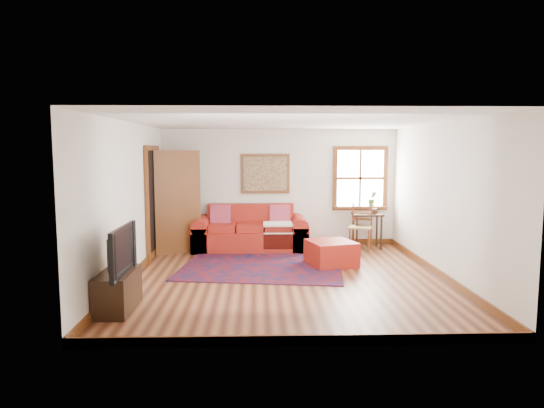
{
  "coord_description": "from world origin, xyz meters",
  "views": [
    {
      "loc": [
        -0.47,
        -7.65,
        2.07
      ],
      "look_at": [
        -0.22,
        0.6,
        1.14
      ],
      "focal_mm": 32.0,
      "sensor_mm": 36.0,
      "label": 1
    }
  ],
  "objects_px": {
    "red_leather_sofa": "(250,235)",
    "side_table": "(367,219)",
    "red_ottoman": "(331,253)",
    "media_cabinet": "(118,291)",
    "ladder_back_chair": "(361,225)"
  },
  "relations": [
    {
      "from": "red_leather_sofa",
      "to": "ladder_back_chair",
      "type": "relative_size",
      "value": 2.46
    },
    {
      "from": "red_leather_sofa",
      "to": "side_table",
      "type": "xyz_separation_m",
      "value": [
        2.45,
        0.06,
        0.3
      ]
    },
    {
      "from": "red_leather_sofa",
      "to": "side_table",
      "type": "relative_size",
      "value": 3.21
    },
    {
      "from": "red_leather_sofa",
      "to": "side_table",
      "type": "distance_m",
      "value": 2.47
    },
    {
      "from": "red_ottoman",
      "to": "side_table",
      "type": "relative_size",
      "value": 1.05
    },
    {
      "from": "ladder_back_chair",
      "to": "media_cabinet",
      "type": "xyz_separation_m",
      "value": [
        -3.95,
        -3.7,
        -0.26
      ]
    },
    {
      "from": "side_table",
      "to": "media_cabinet",
      "type": "xyz_separation_m",
      "value": [
        -4.12,
        -3.86,
        -0.35
      ]
    },
    {
      "from": "red_leather_sofa",
      "to": "red_ottoman",
      "type": "relative_size",
      "value": 3.07
    },
    {
      "from": "red_ottoman",
      "to": "media_cabinet",
      "type": "distance_m",
      "value": 3.91
    },
    {
      "from": "side_table",
      "to": "ladder_back_chair",
      "type": "height_order",
      "value": "ladder_back_chair"
    },
    {
      "from": "red_leather_sofa",
      "to": "media_cabinet",
      "type": "height_order",
      "value": "red_leather_sofa"
    },
    {
      "from": "red_ottoman",
      "to": "side_table",
      "type": "height_order",
      "value": "side_table"
    },
    {
      "from": "ladder_back_chair",
      "to": "media_cabinet",
      "type": "relative_size",
      "value": 1.04
    },
    {
      "from": "red_ottoman",
      "to": "ladder_back_chair",
      "type": "relative_size",
      "value": 0.8
    },
    {
      "from": "red_leather_sofa",
      "to": "side_table",
      "type": "height_order",
      "value": "red_leather_sofa"
    }
  ]
}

